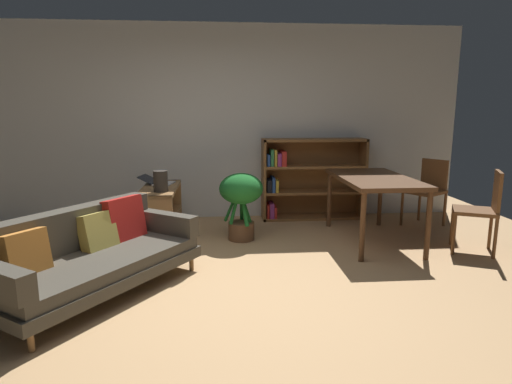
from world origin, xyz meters
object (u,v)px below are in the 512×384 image
(media_console, at_px, (161,213))
(potted_floor_plant, at_px, (241,196))
(fabric_couch, at_px, (89,253))
(desk_speaker, at_px, (161,181))
(open_laptop, at_px, (158,182))
(bookshelf, at_px, (307,178))
(dining_chair_near, at_px, (483,207))
(dining_chair_far, at_px, (428,188))
(dining_table, at_px, (374,183))

(media_console, distance_m, potted_floor_plant, 1.01)
(fabric_couch, height_order, desk_speaker, desk_speaker)
(media_console, relative_size, open_laptop, 2.42)
(fabric_couch, height_order, open_laptop, same)
(desk_speaker, xyz_separation_m, bookshelf, (1.91, 1.13, -0.17))
(dining_chair_near, distance_m, bookshelf, 2.31)
(fabric_couch, xyz_separation_m, open_laptop, (0.35, 1.78, 0.31))
(potted_floor_plant, height_order, bookshelf, bookshelf)
(dining_chair_far, bearing_deg, dining_table, -146.62)
(dining_chair_far, distance_m, bookshelf, 1.62)
(dining_table, bearing_deg, potted_floor_plant, 172.97)
(media_console, height_order, dining_chair_near, dining_chair_near)
(dining_table, height_order, dining_chair_near, dining_chair_near)
(dining_chair_near, bearing_deg, bookshelf, 133.01)
(desk_speaker, relative_size, potted_floor_plant, 0.30)
(potted_floor_plant, relative_size, dining_chair_far, 0.91)
(fabric_couch, xyz_separation_m, bookshelf, (2.36, 2.39, 0.23))
(bookshelf, bearing_deg, dining_chair_far, -19.36)
(fabric_couch, relative_size, bookshelf, 1.34)
(media_console, xyz_separation_m, bookshelf, (1.97, 0.84, 0.26))
(open_laptop, xyz_separation_m, desk_speaker, (0.10, -0.52, 0.09))
(media_console, distance_m, dining_chair_near, 3.65)
(potted_floor_plant, bearing_deg, media_console, 171.11)
(media_console, bearing_deg, desk_speaker, -78.68)
(fabric_couch, bearing_deg, bookshelf, 45.27)
(open_laptop, height_order, bookshelf, bookshelf)
(fabric_couch, distance_m, dining_chair_near, 4.00)
(desk_speaker, distance_m, dining_chair_far, 3.50)
(potted_floor_plant, xyz_separation_m, dining_chair_near, (2.57, -0.69, -0.02))
(potted_floor_plant, bearing_deg, dining_chair_far, 10.30)
(media_console, bearing_deg, dining_chair_near, -13.40)
(fabric_couch, distance_m, bookshelf, 3.37)
(open_laptop, distance_m, dining_table, 2.62)
(open_laptop, bearing_deg, potted_floor_plant, -20.92)
(open_laptop, height_order, dining_chair_far, dining_chair_far)
(media_console, xyz_separation_m, open_laptop, (-0.05, 0.24, 0.34))
(fabric_couch, height_order, bookshelf, bookshelf)
(potted_floor_plant, xyz_separation_m, bookshelf, (1.00, 1.00, 0.04))
(desk_speaker, height_order, potted_floor_plant, desk_speaker)
(desk_speaker, distance_m, dining_chair_near, 3.54)
(fabric_couch, relative_size, dining_chair_near, 2.16)
(dining_chair_near, distance_m, dining_chair_far, 1.15)
(dining_table, bearing_deg, desk_speaker, 178.59)
(bookshelf, bearing_deg, dining_chair_near, -46.99)
(media_console, height_order, dining_table, dining_table)
(dining_table, distance_m, dining_chair_far, 1.20)
(fabric_couch, relative_size, dining_table, 1.34)
(open_laptop, relative_size, dining_chair_near, 0.50)
(fabric_couch, relative_size, media_console, 1.80)
(potted_floor_plant, relative_size, dining_table, 0.55)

